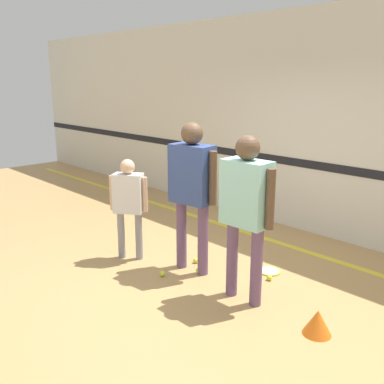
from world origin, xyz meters
name	(u,v)px	position (x,y,z in m)	size (l,w,h in m)	color
ground_plane	(193,283)	(0.00, 0.00, 0.00)	(16.00, 16.00, 0.00)	tan
wall_back	(317,125)	(0.00, 2.45, 1.60)	(16.00, 0.07, 3.20)	silver
floor_stripe	(281,243)	(0.00, 1.72, 0.00)	(14.40, 0.10, 0.01)	yellow
person_instructor	(192,182)	(-0.25, 0.23, 1.09)	(0.67, 0.34, 1.77)	#6B4C70
person_student_left	(129,198)	(-1.05, -0.09, 0.80)	(0.41, 0.37, 1.29)	gray
person_student_right	(246,202)	(0.63, 0.12, 1.06)	(0.65, 0.28, 1.71)	#6B4C70
racket_spare_on_floor	(268,270)	(0.40, 0.87, 0.01)	(0.51, 0.35, 0.03)	#C6D838
tennis_ball_near_instructor	(162,274)	(-0.36, -0.15, 0.03)	(0.07, 0.07, 0.07)	#CCE038
tennis_ball_by_spare_racket	(269,278)	(0.56, 0.67, 0.03)	(0.07, 0.07, 0.07)	#CCE038
tennis_ball_stray_left	(196,260)	(-0.36, 0.40, 0.03)	(0.07, 0.07, 0.07)	#CCE038
tennis_ball_stray_right	(199,271)	(-0.13, 0.22, 0.03)	(0.07, 0.07, 0.07)	#CCE038
training_cone	(317,322)	(1.49, 0.11, 0.12)	(0.26, 0.26, 0.24)	orange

